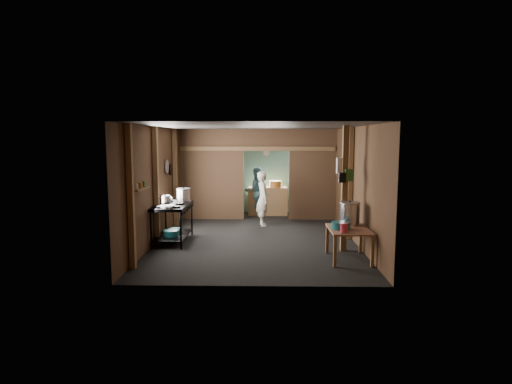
{
  "coord_description": "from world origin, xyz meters",
  "views": [
    {
      "loc": [
        0.2,
        -10.08,
        2.34
      ],
      "look_at": [
        0.0,
        -0.2,
        1.1
      ],
      "focal_mm": 30.01,
      "sensor_mm": 36.0,
      "label": 1
    }
  ],
  "objects_px": {
    "pink_bucket": "(344,228)",
    "stock_pot": "(350,214)",
    "gas_range": "(173,223)",
    "stove_pot_large": "(184,195)",
    "yellow_tub": "(275,184)",
    "cook": "(263,199)",
    "prep_table": "(349,244)"
  },
  "relations": [
    {
      "from": "gas_range",
      "to": "pink_bucket",
      "type": "xyz_separation_m",
      "value": [
        3.55,
        -1.68,
        0.27
      ]
    },
    {
      "from": "gas_range",
      "to": "cook",
      "type": "distance_m",
      "value": 2.8
    },
    {
      "from": "stove_pot_large",
      "to": "stock_pot",
      "type": "distance_m",
      "value": 3.91
    },
    {
      "from": "prep_table",
      "to": "stock_pot",
      "type": "height_order",
      "value": "stock_pot"
    },
    {
      "from": "stock_pot",
      "to": "cook",
      "type": "height_order",
      "value": "cook"
    },
    {
      "from": "stove_pot_large",
      "to": "pink_bucket",
      "type": "height_order",
      "value": "stove_pot_large"
    },
    {
      "from": "gas_range",
      "to": "pink_bucket",
      "type": "height_order",
      "value": "gas_range"
    },
    {
      "from": "stove_pot_large",
      "to": "pink_bucket",
      "type": "relative_size",
      "value": 1.93
    },
    {
      "from": "gas_range",
      "to": "stove_pot_large",
      "type": "distance_m",
      "value": 0.77
    },
    {
      "from": "stove_pot_large",
      "to": "cook",
      "type": "relative_size",
      "value": 0.22
    },
    {
      "from": "stock_pot",
      "to": "yellow_tub",
      "type": "height_order",
      "value": "stock_pot"
    },
    {
      "from": "gas_range",
      "to": "cook",
      "type": "relative_size",
      "value": 1.0
    },
    {
      "from": "stock_pot",
      "to": "prep_table",
      "type": "bearing_deg",
      "value": -102.14
    },
    {
      "from": "gas_range",
      "to": "stove_pot_large",
      "type": "relative_size",
      "value": 4.5
    },
    {
      "from": "pink_bucket",
      "to": "yellow_tub",
      "type": "height_order",
      "value": "yellow_tub"
    },
    {
      "from": "gas_range",
      "to": "stock_pot",
      "type": "height_order",
      "value": "stock_pot"
    },
    {
      "from": "gas_range",
      "to": "stove_pot_large",
      "type": "height_order",
      "value": "stove_pot_large"
    },
    {
      "from": "gas_range",
      "to": "pink_bucket",
      "type": "distance_m",
      "value": 3.94
    },
    {
      "from": "pink_bucket",
      "to": "gas_range",
      "type": "bearing_deg",
      "value": 154.73
    },
    {
      "from": "pink_bucket",
      "to": "stock_pot",
      "type": "bearing_deg",
      "value": 71.18
    },
    {
      "from": "stock_pot",
      "to": "pink_bucket",
      "type": "xyz_separation_m",
      "value": [
        -0.24,
        -0.7,
        -0.13
      ]
    },
    {
      "from": "pink_bucket",
      "to": "cook",
      "type": "distance_m",
      "value": 3.88
    },
    {
      "from": "prep_table",
      "to": "cook",
      "type": "bearing_deg",
      "value": 117.22
    },
    {
      "from": "gas_range",
      "to": "yellow_tub",
      "type": "relative_size",
      "value": 4.1
    },
    {
      "from": "pink_bucket",
      "to": "cook",
      "type": "relative_size",
      "value": 0.12
    },
    {
      "from": "stock_pot",
      "to": "cook",
      "type": "relative_size",
      "value": 0.33
    },
    {
      "from": "stock_pot",
      "to": "gas_range",
      "type": "bearing_deg",
      "value": 165.48
    },
    {
      "from": "stove_pot_large",
      "to": "stock_pot",
      "type": "height_order",
      "value": "stove_pot_large"
    },
    {
      "from": "prep_table",
      "to": "pink_bucket",
      "type": "height_order",
      "value": "pink_bucket"
    },
    {
      "from": "stove_pot_large",
      "to": "gas_range",
      "type": "bearing_deg",
      "value": -109.68
    },
    {
      "from": "stove_pot_large",
      "to": "yellow_tub",
      "type": "relative_size",
      "value": 0.91
    },
    {
      "from": "gas_range",
      "to": "stock_pot",
      "type": "distance_m",
      "value": 3.94
    }
  ]
}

